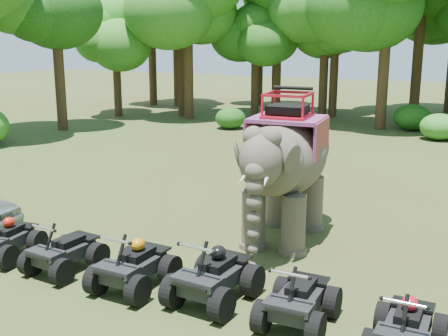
{
  "coord_description": "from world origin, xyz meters",
  "views": [
    {
      "loc": [
        6.11,
        -10.94,
        5.15
      ],
      "look_at": [
        0.0,
        1.2,
        1.9
      ],
      "focal_mm": 45.0,
      "sensor_mm": 36.0,
      "label": 1
    }
  ],
  "objects_px": {
    "atv_0": "(5,234)",
    "atv_2": "(134,259)",
    "atv_3": "(214,269)",
    "atv_5": "(407,321)",
    "elephant": "(285,166)",
    "atv_1": "(64,245)",
    "atv_4": "(299,293)"
  },
  "relations": [
    {
      "from": "atv_2",
      "to": "atv_3",
      "type": "xyz_separation_m",
      "value": [
        1.74,
        0.23,
        0.04
      ]
    },
    {
      "from": "elephant",
      "to": "atv_1",
      "type": "bearing_deg",
      "value": -135.47
    },
    {
      "from": "elephant",
      "to": "atv_5",
      "type": "xyz_separation_m",
      "value": [
        3.74,
        -4.22,
        -1.32
      ]
    },
    {
      "from": "atv_0",
      "to": "atv_2",
      "type": "relative_size",
      "value": 0.91
    },
    {
      "from": "elephant",
      "to": "atv_4",
      "type": "bearing_deg",
      "value": -70.66
    },
    {
      "from": "atv_1",
      "to": "atv_5",
      "type": "distance_m",
      "value": 7.33
    },
    {
      "from": "elephant",
      "to": "atv_5",
      "type": "distance_m",
      "value": 5.79
    },
    {
      "from": "atv_4",
      "to": "atv_5",
      "type": "height_order",
      "value": "atv_4"
    },
    {
      "from": "atv_1",
      "to": "atv_5",
      "type": "relative_size",
      "value": 1.02
    },
    {
      "from": "atv_2",
      "to": "atv_4",
      "type": "distance_m",
      "value": 3.53
    },
    {
      "from": "atv_4",
      "to": "atv_5",
      "type": "xyz_separation_m",
      "value": [
        1.91,
        -0.14,
        -0.02
      ]
    },
    {
      "from": "atv_4",
      "to": "atv_5",
      "type": "bearing_deg",
      "value": -5.09
    },
    {
      "from": "atv_4",
      "to": "atv_3",
      "type": "bearing_deg",
      "value": 175.64
    },
    {
      "from": "elephant",
      "to": "atv_3",
      "type": "height_order",
      "value": "elephant"
    },
    {
      "from": "atv_3",
      "to": "atv_5",
      "type": "distance_m",
      "value": 3.7
    },
    {
      "from": "elephant",
      "to": "atv_3",
      "type": "relative_size",
      "value": 2.47
    },
    {
      "from": "atv_4",
      "to": "atv_2",
      "type": "bearing_deg",
      "value": -178.92
    },
    {
      "from": "atv_5",
      "to": "elephant",
      "type": "bearing_deg",
      "value": 131.5
    },
    {
      "from": "atv_5",
      "to": "atv_0",
      "type": "bearing_deg",
      "value": 179.9
    },
    {
      "from": "elephant",
      "to": "atv_4",
      "type": "height_order",
      "value": "elephant"
    },
    {
      "from": "atv_1",
      "to": "atv_2",
      "type": "relative_size",
      "value": 0.94
    },
    {
      "from": "atv_4",
      "to": "atv_5",
      "type": "distance_m",
      "value": 1.92
    },
    {
      "from": "atv_4",
      "to": "atv_0",
      "type": "bearing_deg",
      "value": -179.89
    },
    {
      "from": "atv_2",
      "to": "elephant",
      "type": "bearing_deg",
      "value": 69.41
    },
    {
      "from": "atv_0",
      "to": "atv_3",
      "type": "xyz_separation_m",
      "value": [
        5.39,
        0.23,
        0.09
      ]
    },
    {
      "from": "atv_0",
      "to": "atv_2",
      "type": "distance_m",
      "value": 3.65
    },
    {
      "from": "atv_2",
      "to": "atv_4",
      "type": "bearing_deg",
      "value": 3.37
    },
    {
      "from": "atv_3",
      "to": "atv_5",
      "type": "xyz_separation_m",
      "value": [
        3.69,
        -0.25,
        -0.09
      ]
    },
    {
      "from": "atv_1",
      "to": "atv_3",
      "type": "bearing_deg",
      "value": 7.64
    },
    {
      "from": "atv_3",
      "to": "atv_4",
      "type": "height_order",
      "value": "atv_3"
    },
    {
      "from": "atv_2",
      "to": "atv_3",
      "type": "distance_m",
      "value": 1.76
    },
    {
      "from": "atv_0",
      "to": "atv_4",
      "type": "height_order",
      "value": "atv_4"
    }
  ]
}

